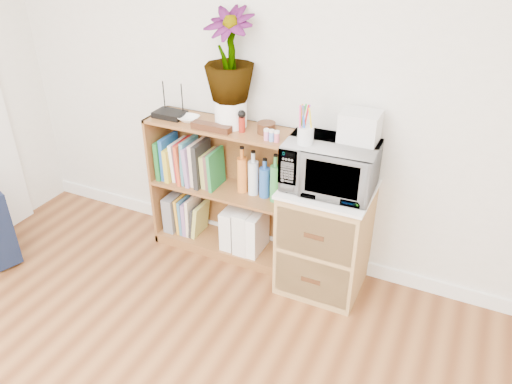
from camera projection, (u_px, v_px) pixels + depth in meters
The scene contains 21 objects.
skirting_board at pixel (278, 244), 3.55m from camera, with size 4.00×0.02×0.10m, color white.
bookshelf at pixel (223, 191), 3.36m from camera, with size 1.00×0.30×0.95m, color brown.
wicker_unit at pixel (324, 239), 3.09m from camera, with size 0.50×0.45×0.70m, color #9E7542.
microwave at pixel (330, 166), 2.82m from camera, with size 0.51×0.35×0.28m, color silver.
pen_cup at pixel (305, 135), 2.72m from camera, with size 0.09×0.09×0.10m, color silver.
small_appliance at pixel (360, 126), 2.74m from camera, with size 0.21×0.18×0.17m, color silver.
router at pixel (170, 114), 3.23m from camera, with size 0.20×0.14×0.04m, color black.
white_bowl at pixel (189, 119), 3.17m from camera, with size 0.13×0.13×0.03m, color white.
plant_pot at pixel (231, 113), 3.07m from camera, with size 0.20×0.20×0.17m, color white.
potted_plant at pixel (229, 55), 2.90m from camera, with size 0.30×0.30×0.54m, color #2C6F2D.
trinket_box at pixel (211, 127), 3.04m from camera, with size 0.26×0.06×0.04m, color #351D0E.
kokeshi_doll at pixel (242, 125), 3.01m from camera, with size 0.04×0.04×0.09m, color maroon.
wooden_bowl at pixel (266, 128), 3.00m from camera, with size 0.11×0.11×0.07m, color #3C2310.
paint_jars at pixel (272, 136), 2.90m from camera, with size 0.11×0.04×0.06m, color pink.
file_box at pixel (175, 211), 3.65m from camera, with size 0.08×0.21×0.27m, color slate.
magazine_holder_left at pixel (232, 226), 3.46m from camera, with size 0.09×0.23×0.29m, color white.
magazine_holder_mid at pixel (247, 228), 3.41m from camera, with size 0.10×0.25×0.31m, color white.
magazine_holder_right at pixel (256, 232), 3.39m from camera, with size 0.10×0.24×0.30m, color white.
cookbooks at pixel (190, 162), 3.37m from camera, with size 0.43×0.20×0.31m.
liquor_bottles at pixel (270, 178), 3.15m from camera, with size 0.46×0.07×0.31m.
lower_books at pixel (192, 216), 3.60m from camera, with size 0.19×0.19×0.29m.
Camera 1 is at (1.09, -0.44, 2.15)m, focal length 35.00 mm.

